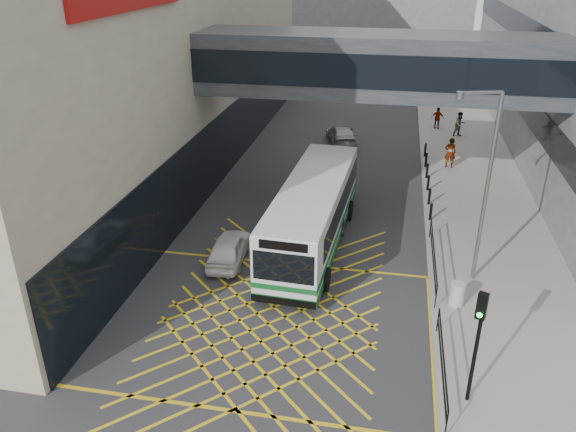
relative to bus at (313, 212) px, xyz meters
The scene contains 17 objects.
ground 6.80m from the bus, 96.12° to the right, with size 120.00×120.00×0.00m, color #333335.
building_whsmith 21.87m from the bus, 153.16° to the left, with size 24.17×42.00×16.00m.
skybridge 8.29m from the bus, 67.16° to the left, with size 20.00×4.10×3.00m.
pavement 11.96m from the bus, 45.55° to the left, with size 6.00×54.00×0.16m, color gray.
box_junction 6.80m from the bus, 96.12° to the right, with size 12.00×9.00×0.01m.
bus is the anchor object (origin of this frame).
car_white 4.24m from the bus, 146.99° to the right, with size 1.65×4.02×1.28m, color white.
car_dark 2.74m from the bus, 85.67° to the left, with size 1.87×4.79×1.50m, color black.
car_silver 15.66m from the bus, 91.01° to the left, with size 1.86×4.41×1.37m, color #92959A.
traffic_light 11.34m from the bus, 56.85° to the right, with size 0.32×0.47×3.97m.
street_lamp 7.81m from the bus, 16.56° to the right, with size 1.78×0.67×7.90m.
litter_bin 7.60m from the bus, 33.76° to the right, with size 0.56×0.56×0.97m, color #ADA89E.
kerb_railings 7.28m from the bus, 41.16° to the right, with size 0.05×12.54×1.00m.
bollards 10.17m from the bus, 56.74° to the left, with size 0.14×10.14×0.90m.
pedestrian_a 13.51m from the bus, 58.92° to the left, with size 0.77×0.55×1.93m, color gray.
pedestrian_b 20.30m from the bus, 66.37° to the left, with size 0.88×0.51×1.80m, color gray.
pedestrian_c 21.36m from the bus, 71.91° to the left, with size 0.97×0.46×1.64m, color gray.
Camera 1 is at (4.01, -16.78, 12.62)m, focal length 35.00 mm.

